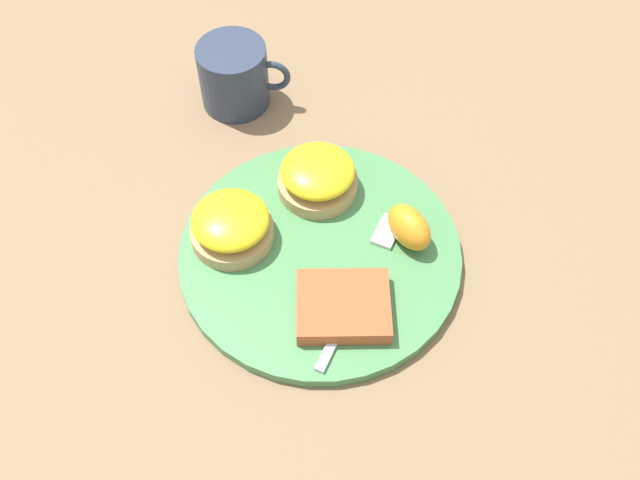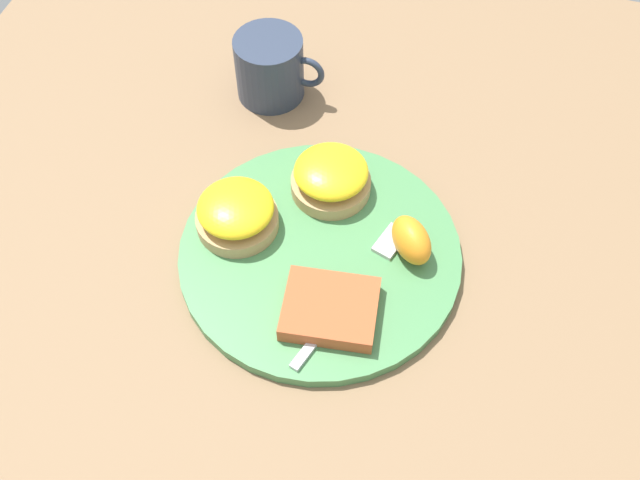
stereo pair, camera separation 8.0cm
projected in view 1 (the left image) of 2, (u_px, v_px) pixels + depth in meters
ground_plane at (320, 258)px, 0.83m from camera, size 1.10×1.10×0.00m
plate at (320, 254)px, 0.82m from camera, size 0.31×0.31×0.01m
sandwich_benedict_left at (318, 176)px, 0.84m from camera, size 0.09×0.09×0.05m
sandwich_benedict_right at (231, 225)px, 0.81m from camera, size 0.09×0.09×0.05m
hashbrown_patty at (343, 306)px, 0.76m from camera, size 0.10×0.09×0.02m
orange_wedge at (409, 227)px, 0.80m from camera, size 0.07×0.07×0.04m
fork at (364, 278)px, 0.79m from camera, size 0.08×0.20×0.00m
cup at (235, 76)px, 0.93m from camera, size 0.11×0.09×0.08m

